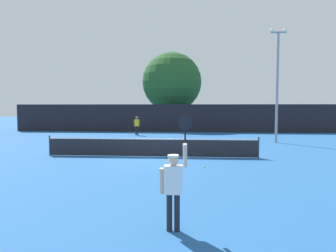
# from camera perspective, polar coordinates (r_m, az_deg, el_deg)

# --- Properties ---
(ground_plane) EXTENTS (120.00, 120.00, 0.00)m
(ground_plane) POSITION_cam_1_polar(r_m,az_deg,el_deg) (15.93, -3.16, -5.76)
(ground_plane) COLOR #235693
(tennis_net) EXTENTS (11.02, 0.08, 1.07)m
(tennis_net) POSITION_cam_1_polar(r_m,az_deg,el_deg) (15.86, -3.16, -3.94)
(tennis_net) COLOR #232328
(tennis_net) RESTS_ON ground
(perimeter_fence) EXTENTS (33.22, 0.12, 2.85)m
(perimeter_fence) POSITION_cam_1_polar(r_m,az_deg,el_deg) (31.31, 0.67, 1.48)
(perimeter_fence) COLOR black
(perimeter_fence) RESTS_ON ground
(player_serving) EXTENTS (0.68, 0.39, 2.45)m
(player_serving) POSITION_cam_1_polar(r_m,az_deg,el_deg) (6.40, 1.10, -10.24)
(player_serving) COLOR white
(player_serving) RESTS_ON ground
(player_receiving) EXTENTS (0.57, 0.25, 1.68)m
(player_receiving) POSITION_cam_1_polar(r_m,az_deg,el_deg) (27.87, -5.87, 0.38)
(player_receiving) COLOR yellow
(player_receiving) RESTS_ON ground
(tennis_ball) EXTENTS (0.07, 0.07, 0.07)m
(tennis_ball) POSITION_cam_1_polar(r_m,az_deg,el_deg) (13.21, 6.84, -7.59)
(tennis_ball) COLOR #CCE033
(tennis_ball) RESTS_ON ground
(light_pole) EXTENTS (1.18, 0.28, 8.14)m
(light_pole) POSITION_cam_1_polar(r_m,az_deg,el_deg) (23.32, 19.82, 8.42)
(light_pole) COLOR gray
(light_pole) RESTS_ON ground
(large_tree) EXTENTS (6.90, 6.90, 8.94)m
(large_tree) POSITION_cam_1_polar(r_m,az_deg,el_deg) (35.91, 0.72, 8.22)
(large_tree) COLOR brown
(large_tree) RESTS_ON ground
(parked_car_near) EXTENTS (2.09, 4.28, 1.69)m
(parked_car_near) POSITION_cam_1_polar(r_m,az_deg,el_deg) (40.34, -3.34, 1.03)
(parked_car_near) COLOR black
(parked_car_near) RESTS_ON ground
(parked_car_mid) EXTENTS (2.45, 4.42, 1.69)m
(parked_car_mid) POSITION_cam_1_polar(r_m,az_deg,el_deg) (39.21, 15.46, 0.83)
(parked_car_mid) COLOR white
(parked_car_mid) RESTS_ON ground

